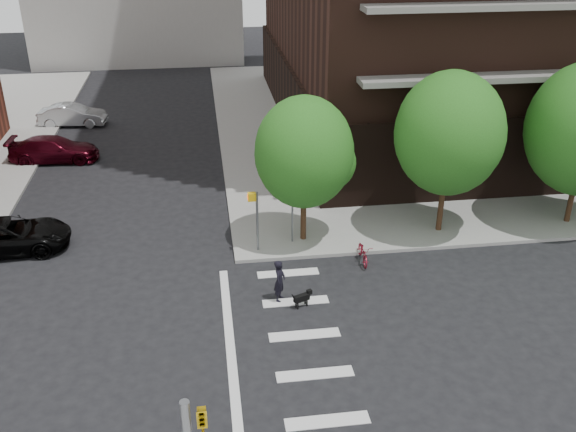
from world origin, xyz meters
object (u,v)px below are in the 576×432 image
object	(u,v)px
parked_car_black	(7,236)
parked_car_maroon	(54,149)
scooter	(363,252)
parked_car_silver	(72,115)
dog_walker	(280,281)

from	to	relation	value
parked_car_black	parked_car_maroon	size ratio (longest dim) A/B	1.04
parked_car_black	scooter	world-z (taller)	parked_car_black
parked_car_silver	dog_walker	bearing A→B (deg)	-148.21
parked_car_black	dog_walker	xyz separation A→B (m)	(10.65, -5.16, 0.12)
parked_car_maroon	scooter	size ratio (longest dim) A/B	3.04
scooter	dog_walker	xyz separation A→B (m)	(-3.67, -2.28, 0.40)
parked_car_silver	parked_car_black	bearing A→B (deg)	-174.29
parked_car_silver	scooter	size ratio (longest dim) A/B	2.67
parked_car_silver	parked_car_maroon	bearing A→B (deg)	-174.29
parked_car_silver	dog_walker	xyz separation A→B (m)	(10.65, -21.76, 0.12)
scooter	dog_walker	size ratio (longest dim) A/B	0.97
parked_car_black	parked_car_silver	world-z (taller)	same
parked_car_silver	scooter	bearing A→B (deg)	-137.98
parked_car_maroon	scooter	world-z (taller)	parked_car_maroon
parked_car_maroon	dog_walker	size ratio (longest dim) A/B	2.96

